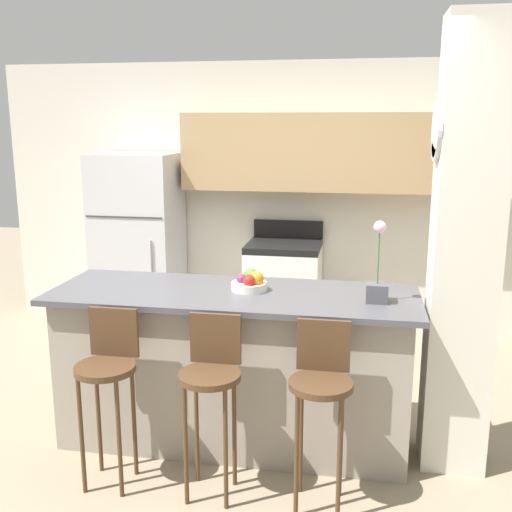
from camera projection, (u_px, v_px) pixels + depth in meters
name	position (u px, v px, depth m)	size (l,w,h in m)	color
ground_plane	(234.00, 438.00, 3.85)	(14.00, 14.00, 0.00)	gray
wall_back	(298.00, 180.00, 5.64)	(5.60, 0.38, 2.55)	silver
pillar_right	(464.00, 252.00, 3.33)	(0.38, 0.33, 2.55)	silver
counter_bar	(234.00, 366.00, 3.75)	(2.24, 0.77, 0.98)	gray
refrigerator	(139.00, 244.00, 5.73)	(0.76, 0.68, 1.71)	silver
stove_range	(284.00, 290.00, 5.59)	(0.67, 0.65, 1.07)	white
bar_stool_left	(108.00, 372.00, 3.27)	(0.33, 0.33, 0.99)	#4C331E
bar_stool_mid	(211.00, 379.00, 3.17)	(0.33, 0.33, 0.99)	#4C331E
bar_stool_right	(321.00, 388.00, 3.07)	(0.33, 0.33, 0.99)	#4C331E
orchid_vase	(377.00, 281.00, 3.41)	(0.12, 0.12, 0.47)	#4C4C51
fruit_bowl	(250.00, 282.00, 3.66)	(0.22, 0.22, 0.12)	silver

